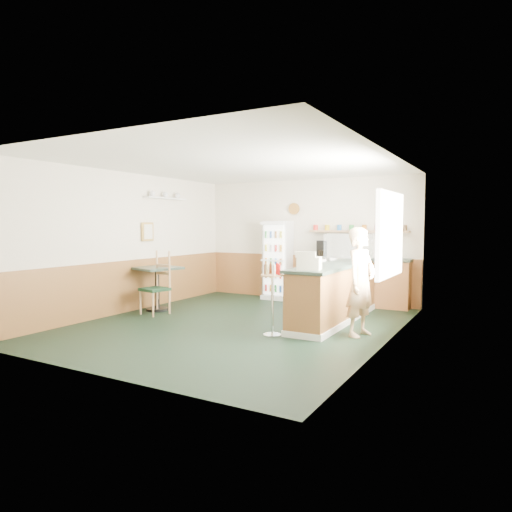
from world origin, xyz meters
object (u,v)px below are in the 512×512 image
Objects in this scene: drinks_fridge at (278,260)px; display_case at (350,248)px; condiment_stand at (272,290)px; shopkeeper at (361,282)px; cafe_table at (157,280)px; cash_register at (309,263)px; cafe_chair at (158,281)px.

drinks_fridge is 1.99× the size of display_case.
display_case reaches higher than condiment_stand.
shopkeeper is 1.71× the size of cafe_table.
drinks_fridge is 1.07× the size of shopkeeper.
drinks_fridge is 5.01× the size of cash_register.
shopkeeper is 4.11m from cafe_table.
cafe_chair reaches higher than cafe_table.
drinks_fridge is 3.46m from cash_register.
display_case reaches higher than cafe_table.
cafe_table is at bearing -120.63° from drinks_fridge.
shopkeeper reaches higher than display_case.
drinks_fridge is 2.84m from cafe_table.
cafe_table is (-1.44, -2.43, -0.28)m from drinks_fridge.
cafe_table is at bearing 146.31° from cafe_chair.
cash_register is at bearing -6.84° from cafe_table.
cafe_table is (-3.40, -1.55, -0.65)m from display_case.
drinks_fridge is 1.48× the size of cafe_chair.
cafe_chair is (-1.21, -2.65, -0.26)m from drinks_fridge.
shopkeeper reaches higher than cash_register.
cash_register is 3.46m from cafe_table.
cafe_table is at bearing 166.40° from condiment_stand.
cafe_table is 0.81× the size of cafe_chair.
drinks_fridge reaches higher than shopkeeper.
condiment_stand is at bearing 132.52° from shopkeeper.
condiment_stand is 1.13× the size of cafe_table.
shopkeeper is at bearing -66.68° from display_case.
condiment_stand is at bearing -161.73° from cash_register.
condiment_stand is (-1.18, -0.63, -0.12)m from shopkeeper.
cash_register is at bearing -90.00° from display_case.
cash_register reaches higher than condiment_stand.
condiment_stand reaches higher than cafe_table.
display_case is 0.75× the size of cafe_chair.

